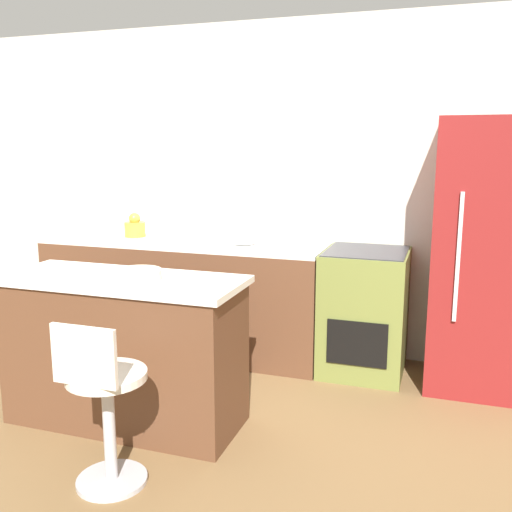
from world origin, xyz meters
TOP-DOWN VIEW (x-y plane):
  - ground_plane at (0.00, 0.00)m, footprint 14.00×14.00m
  - wall_back at (0.00, 0.69)m, footprint 8.00×0.06m
  - back_counter at (-0.35, 0.34)m, footprint 2.30×0.64m
  - kitchen_island at (-0.13, -0.92)m, footprint 1.45×0.58m
  - oven_range at (1.11, 0.34)m, footprint 0.59×0.65m
  - refrigerator at (1.93, 0.33)m, footprint 0.74×0.68m
  - stool_chair at (0.14, -1.55)m, footprint 0.39×0.39m
  - kettle at (-0.79, 0.37)m, footprint 0.17×0.17m
  - mixing_bowl at (0.16, 0.37)m, footprint 0.22×0.22m
  - fruit_bowl at (-0.00, -0.95)m, footprint 0.27×0.27m

SIDE VIEW (x-z plane):
  - ground_plane at x=0.00m, z-range 0.00..0.00m
  - stool_chair at x=0.14m, z-range -0.01..0.86m
  - back_counter at x=-0.35m, z-range 0.00..0.91m
  - kitchen_island at x=-0.13m, z-range 0.00..0.90m
  - oven_range at x=1.11m, z-range 0.00..0.91m
  - refrigerator at x=1.93m, z-range 0.00..1.83m
  - fruit_bowl at x=0.00m, z-range 0.90..0.96m
  - mixing_bowl at x=0.16m, z-range 0.91..0.99m
  - kettle at x=-0.79m, z-range 0.89..1.09m
  - wall_back at x=0.00m, z-range 0.00..2.60m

